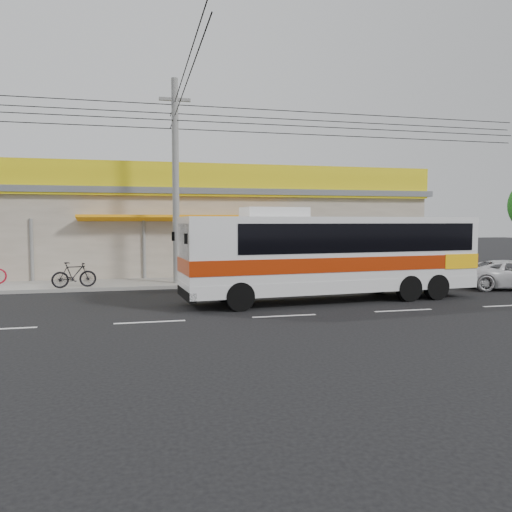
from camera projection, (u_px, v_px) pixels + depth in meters
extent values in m
plane|color=black|center=(264.00, 303.00, 17.57)|extent=(120.00, 120.00, 0.00)
cube|color=gray|center=(232.00, 281.00, 23.39)|extent=(30.00, 3.20, 0.15)
cube|color=gray|center=(214.00, 235.00, 28.68)|extent=(22.00, 8.00, 4.20)
cube|color=#55585C|center=(214.00, 195.00, 28.52)|extent=(22.60, 8.60, 0.30)
cube|color=yellow|center=(226.00, 180.00, 24.49)|extent=(22.00, 0.24, 1.60)
cube|color=red|center=(186.00, 179.00, 23.99)|extent=(9.00, 0.10, 1.20)
cube|color=#1C7013|center=(349.00, 182.00, 25.96)|extent=(2.40, 0.10, 1.10)
cube|color=navy|center=(396.00, 183.00, 26.59)|extent=(2.20, 0.10, 1.10)
cube|color=red|center=(29.00, 176.00, 22.37)|extent=(3.00, 0.10, 1.10)
cube|color=#FB9B0D|center=(186.00, 219.00, 23.98)|extent=(10.00, 1.20, 0.37)
cube|color=silver|center=(333.00, 253.00, 18.01)|extent=(11.00, 3.13, 2.62)
cube|color=#A32607|center=(333.00, 262.00, 18.03)|extent=(11.04, 3.17, 0.50)
cube|color=#FFB80D|center=(441.00, 259.00, 19.48)|extent=(1.63, 2.43, 0.54)
cube|color=black|center=(349.00, 237.00, 18.16)|extent=(9.20, 3.02, 0.99)
cube|color=black|center=(185.00, 244.00, 16.32)|extent=(0.30, 1.99, 1.36)
cube|color=silver|center=(274.00, 212.00, 17.21)|extent=(2.27, 1.44, 0.33)
cylinder|color=black|center=(240.00, 297.00, 15.95)|extent=(0.96, 0.36, 0.94)
cylinder|color=black|center=(224.00, 288.00, 17.89)|extent=(0.96, 0.36, 0.94)
cylinder|color=black|center=(436.00, 287.00, 18.27)|extent=(0.96, 0.36, 0.94)
cylinder|color=black|center=(403.00, 281.00, 20.21)|extent=(0.96, 0.36, 0.94)
imported|color=black|center=(74.00, 275.00, 20.49)|extent=(1.82, 0.85, 1.06)
cylinder|color=slate|center=(176.00, 184.00, 21.81)|extent=(0.29, 0.29, 9.04)
cube|color=slate|center=(175.00, 99.00, 21.56)|extent=(1.36, 0.14, 0.14)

